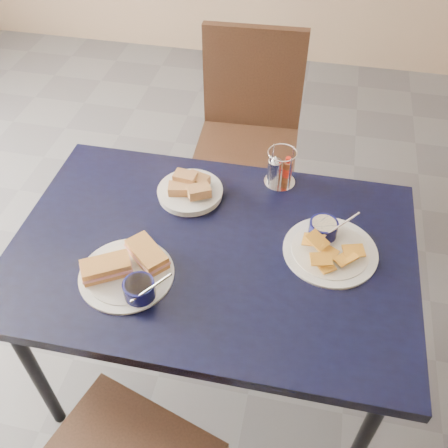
% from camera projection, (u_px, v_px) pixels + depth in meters
% --- Properties ---
extents(ground, '(6.00, 6.00, 0.00)m').
position_uv_depth(ground, '(260.00, 329.00, 2.21)').
color(ground, '#4A4A4F').
rests_on(ground, ground).
extents(dining_table, '(1.26, 0.84, 0.75)m').
position_uv_depth(dining_table, '(212.00, 261.00, 1.59)').
color(dining_table, black).
rests_on(dining_table, ground).
extents(chair_far, '(0.48, 0.46, 0.98)m').
position_uv_depth(chair_far, '(250.00, 124.00, 2.34)').
color(chair_far, black).
rests_on(chair_far, ground).
extents(sandwich_plate, '(0.30, 0.28, 0.12)m').
position_uv_depth(sandwich_plate, '(129.00, 271.00, 1.45)').
color(sandwich_plate, white).
rests_on(sandwich_plate, dining_table).
extents(plantain_plate, '(0.29, 0.29, 0.12)m').
position_uv_depth(plantain_plate, '(328.00, 244.00, 1.53)').
color(plantain_plate, white).
rests_on(plantain_plate, dining_table).
extents(bread_basket, '(0.22, 0.22, 0.07)m').
position_uv_depth(bread_basket, '(190.00, 190.00, 1.70)').
color(bread_basket, white).
rests_on(bread_basket, dining_table).
extents(condiment_caddy, '(0.11, 0.11, 0.14)m').
position_uv_depth(condiment_caddy, '(279.00, 170.00, 1.72)').
color(condiment_caddy, silver).
rests_on(condiment_caddy, dining_table).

